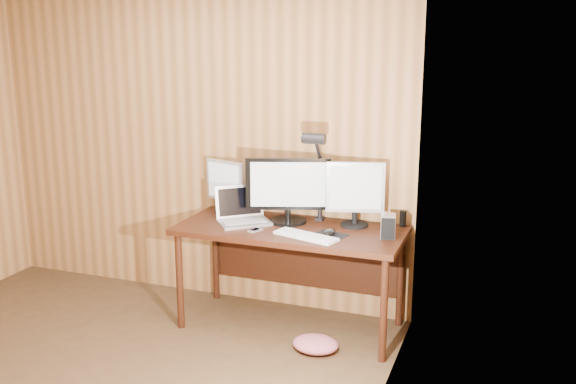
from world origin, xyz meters
The scene contains 14 objects.
room_shell centered at (0.00, 0.00, 1.25)m, with size 4.00×4.00×4.00m.
desk centered at (0.93, 1.70, 0.63)m, with size 1.60×0.70×0.75m.
monitor_center centered at (0.87, 1.75, 1.00)m, with size 0.59×0.27×0.47m.
monitor_left centered at (0.33, 1.84, 0.97)m, with size 0.34×0.17×0.40m.
monitor_right centered at (1.34, 1.82, 1.00)m, with size 0.41×0.19×0.46m.
laptop centered at (0.55, 1.65, 0.81)m, with size 0.45×0.44×0.26m.
keyboard centered at (1.10, 1.45, 0.76)m, with size 0.47×0.26×0.02m.
mousepad centered at (1.24, 1.54, 0.75)m, with size 0.22×0.18×0.00m, color black.
mouse centered at (1.24, 1.54, 0.77)m, with size 0.07×0.12×0.04m, color black.
hard_drive centered at (1.62, 1.65, 0.83)m, with size 0.12×0.16×0.15m.
phone centered at (0.73, 1.47, 0.76)m, with size 0.09×0.12×0.01m.
speaker centered at (1.67, 1.93, 0.81)m, with size 0.05×0.05×0.11m, color black.
desk_lamp centered at (1.07, 1.79, 1.19)m, with size 0.16×0.23×0.71m.
fabric_pile centered at (1.22, 1.32, 0.05)m, with size 0.31×0.26×0.10m, color #B55761, non-canonical shape.
Camera 1 is at (2.40, -2.45, 2.05)m, focal length 40.00 mm.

